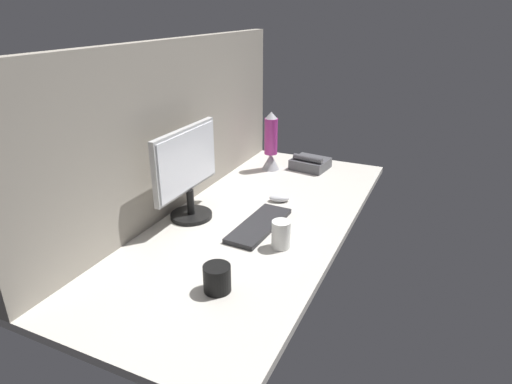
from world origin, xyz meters
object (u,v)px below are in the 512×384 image
(keyboard, at_px, (259,225))
(lava_lamp, at_px, (271,146))
(monitor, at_px, (187,170))
(desk_phone, at_px, (310,163))
(mouse, at_px, (279,198))
(mug_ceramic_white, at_px, (281,234))
(mug_black_travel, at_px, (217,278))

(keyboard, xyz_separation_m, lava_lamp, (0.67, 0.23, 0.13))
(monitor, distance_m, lava_lamp, 0.71)
(monitor, height_order, desk_phone, monitor)
(mouse, height_order, lava_lamp, lava_lamp)
(lava_lamp, bearing_deg, mug_ceramic_white, -154.41)
(monitor, distance_m, mug_black_travel, 0.58)
(monitor, distance_m, mouse, 0.47)
(mug_ceramic_white, xyz_separation_m, lava_lamp, (0.78, 0.37, 0.08))
(keyboard, relative_size, mug_ceramic_white, 3.40)
(keyboard, relative_size, mouse, 3.85)
(mug_ceramic_white, height_order, mug_black_travel, mug_ceramic_white)
(mug_black_travel, bearing_deg, desk_phone, 4.16)
(monitor, xyz_separation_m, mug_black_travel, (-0.41, -0.37, -0.17))
(lava_lamp, bearing_deg, keyboard, -160.87)
(lava_lamp, xyz_separation_m, desk_phone, (0.10, -0.20, -0.10))
(monitor, relative_size, mug_black_travel, 4.75)
(monitor, bearing_deg, desk_phone, -19.26)
(mug_black_travel, bearing_deg, mug_ceramic_white, -13.90)
(monitor, bearing_deg, mug_ceramic_white, -99.05)
(desk_phone, bearing_deg, keyboard, -177.58)
(mug_ceramic_white, bearing_deg, lava_lamp, 25.59)
(keyboard, height_order, mug_ceramic_white, mug_ceramic_white)
(mug_black_travel, height_order, lava_lamp, lava_lamp)
(keyboard, height_order, desk_phone, desk_phone)
(desk_phone, bearing_deg, monitor, 160.74)
(monitor, bearing_deg, mug_black_travel, -138.25)
(mouse, relative_size, desk_phone, 0.46)
(mug_ceramic_white, xyz_separation_m, mug_black_travel, (-0.34, 0.08, -0.01))
(monitor, relative_size, lava_lamp, 1.32)
(mug_black_travel, xyz_separation_m, lava_lamp, (1.12, 0.29, 0.09))
(mug_black_travel, bearing_deg, lava_lamp, 14.43)
(mouse, height_order, mug_ceramic_white, mug_ceramic_white)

